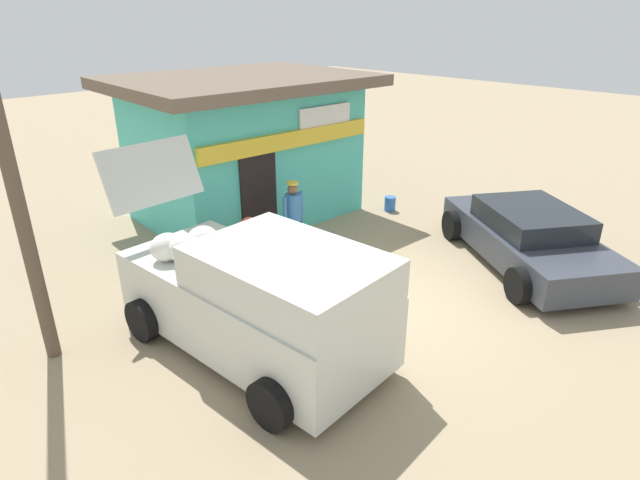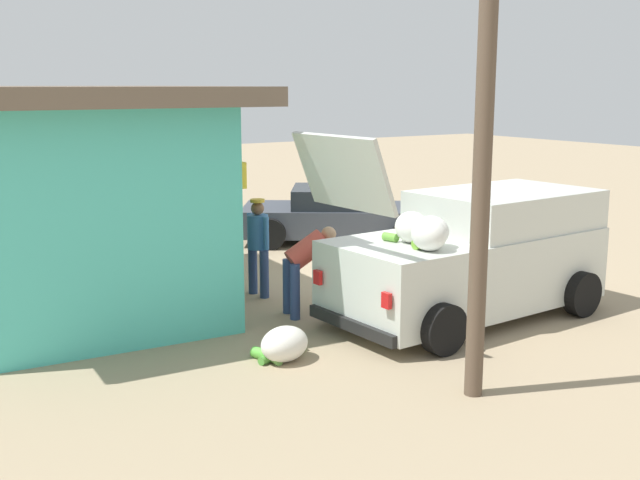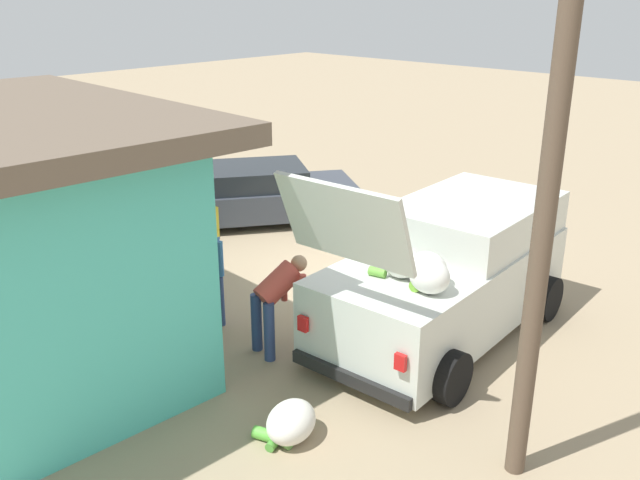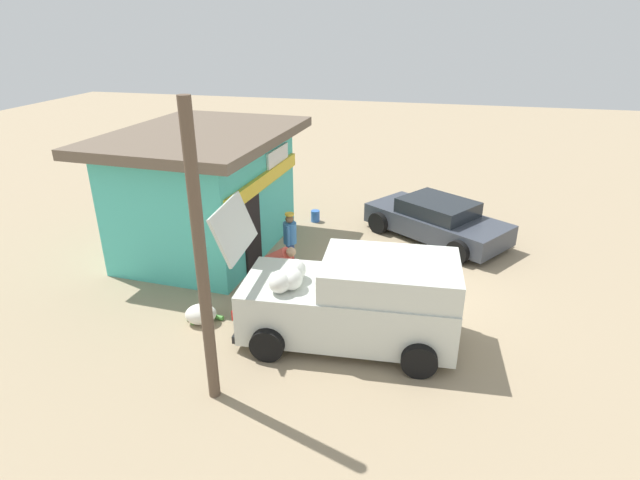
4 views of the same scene
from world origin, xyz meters
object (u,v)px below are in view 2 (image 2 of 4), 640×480
delivery_van (473,255)px  unloaded_banana_pile (283,345)px  paint_bucket (166,248)px  storefront_bar (75,196)px  customer_bending (305,261)px  parked_sedan (339,215)px  vendor_standing (258,241)px

delivery_van → unloaded_banana_pile: (-0.18, 3.35, -0.72)m
unloaded_banana_pile → paint_bucket: (6.42, -0.98, -0.02)m
storefront_bar → paint_bucket: (2.70, -2.45, -1.56)m
customer_bending → storefront_bar: bearing=51.5°
paint_bucket → delivery_van: bearing=-159.2°
delivery_van → customer_bending: delivery_van is taller
parked_sedan → storefront_bar: bearing=109.4°
delivery_van → vendor_standing: delivery_van is taller
delivery_van → customer_bending: (1.36, 2.08, -0.10)m
parked_sedan → unloaded_banana_pile: (-5.94, 4.84, -0.37)m
storefront_bar → vendor_standing: storefront_bar is taller
parked_sedan → vendor_standing: 4.78m
vendor_standing → customer_bending: vendor_standing is taller
storefront_bar → customer_bending: storefront_bar is taller
delivery_van → vendor_standing: 3.46m
parked_sedan → customer_bending: size_ratio=3.40×
delivery_van → storefront_bar: bearing=53.7°
paint_bucket → storefront_bar: bearing=137.8°
storefront_bar → customer_bending: bearing=-128.5°
paint_bucket → unloaded_banana_pile: bearing=171.3°
customer_bending → unloaded_banana_pile: bearing=140.5°
customer_bending → paint_bucket: 4.93m
vendor_standing → unloaded_banana_pile: bearing=157.6°
delivery_van → parked_sedan: (5.76, -1.48, -0.35)m
vendor_standing → customer_bending: 1.34m
storefront_bar → parked_sedan: bearing=-70.6°
vendor_standing → paint_bucket: 3.62m
storefront_bar → parked_sedan: 6.78m
delivery_van → parked_sedan: delivery_van is taller
storefront_bar → parked_sedan: size_ratio=1.32×
storefront_bar → delivery_van: storefront_bar is taller
customer_bending → paint_bucket: bearing=3.4°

